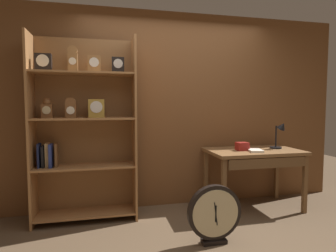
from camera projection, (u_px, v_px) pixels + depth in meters
name	position (u px, v px, depth m)	size (l,w,h in m)	color
back_wood_panel	(175.00, 110.00, 3.82)	(4.80, 0.05, 2.60)	brown
bookshelf	(83.00, 128.00, 3.29)	(1.17, 0.37, 2.16)	#9E6B3D
workbench	(255.00, 157.00, 3.66)	(1.20, 0.70, 0.78)	brown
desk_lamp	(280.00, 133.00, 3.76)	(0.21, 0.21, 0.37)	black
toolbox_small	(242.00, 146.00, 3.63)	(0.15, 0.13, 0.10)	maroon
open_repair_manual	(255.00, 150.00, 3.54)	(0.16, 0.22, 0.03)	silver
round_clock_large	(214.00, 214.00, 2.75)	(0.55, 0.11, 0.59)	black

